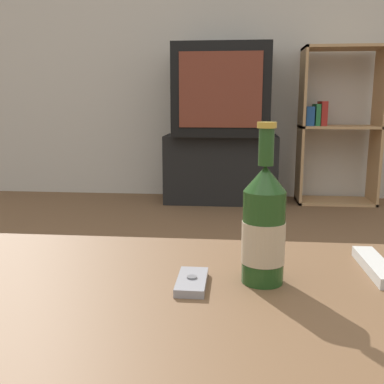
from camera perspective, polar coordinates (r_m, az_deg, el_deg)
back_wall at (r=3.75m, az=2.94°, el=19.55°), size 8.00×0.05×2.60m
coffee_table at (r=0.80m, az=-8.42°, el=-17.00°), size 1.22×0.64×0.44m
tv_stand at (r=3.48m, az=3.66°, el=2.98°), size 0.85×0.37×0.52m
television at (r=3.44m, az=3.79°, el=12.68°), size 0.70×0.56×0.66m
bookshelf at (r=3.57m, az=17.72°, el=8.11°), size 0.58×0.30×1.16m
beer_bottle at (r=0.79m, az=9.09°, el=-4.40°), size 0.08×0.08×0.28m
cell_phone at (r=0.79m, az=-0.02°, el=-11.33°), size 0.05×0.11×0.02m
remote_control at (r=0.92m, az=22.29°, el=-8.71°), size 0.04×0.18×0.02m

